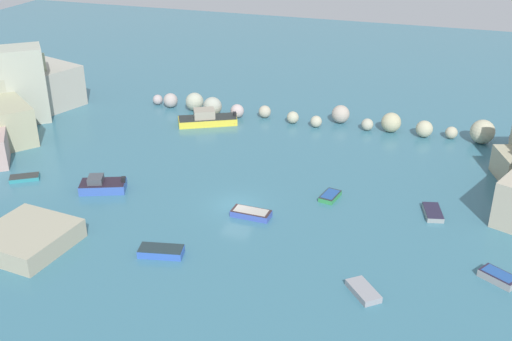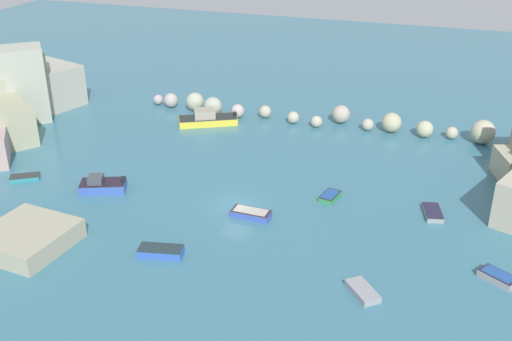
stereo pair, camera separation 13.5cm
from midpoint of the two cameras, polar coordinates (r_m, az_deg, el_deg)
name	(u,v)px [view 1 (the left image)]	position (r m, az deg, el deg)	size (l,w,h in m)	color
cove_water	(236,206)	(54.01, -1.93, -3.32)	(160.00, 160.00, 0.00)	teal
rock_breakwater	(328,117)	(71.81, 6.63, 4.96)	(44.02, 4.75, 2.62)	#AB9C9C
stone_dock	(27,238)	(51.13, -20.56, -5.90)	(6.28, 6.42, 1.57)	#A19C84
channel_buoy	(234,123)	(71.64, -2.09, 4.43)	(0.57, 0.57, 0.57)	red
moored_boat_0	(498,277)	(47.67, 21.52, -9.18)	(2.89, 2.49, 0.63)	gray
moored_boat_1	(330,196)	(55.53, 6.84, -2.36)	(1.71, 2.56, 0.46)	#318D4C
moored_boat_2	(433,212)	(54.66, 16.04, -3.75)	(2.05, 3.17, 0.46)	gray
moored_boat_3	(161,251)	(47.74, -8.89, -7.44)	(3.63, 2.14, 0.64)	#325ABA
moored_boat_4	(102,185)	(58.11, -14.17, -1.34)	(4.60, 3.51, 1.46)	#375AB2
moored_boat_5	(207,119)	(72.05, -4.65, 4.81)	(7.06, 5.27, 1.83)	yellow
moored_boat_6	(24,178)	(62.59, -20.77, -0.63)	(2.96, 2.53, 0.42)	teal
moored_boat_7	(251,213)	(52.23, -0.53, -3.99)	(3.42, 1.53, 0.60)	#3C54AF
moored_boat_8	(363,291)	(43.86, 9.85, -10.97)	(2.82, 2.99, 0.47)	gray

